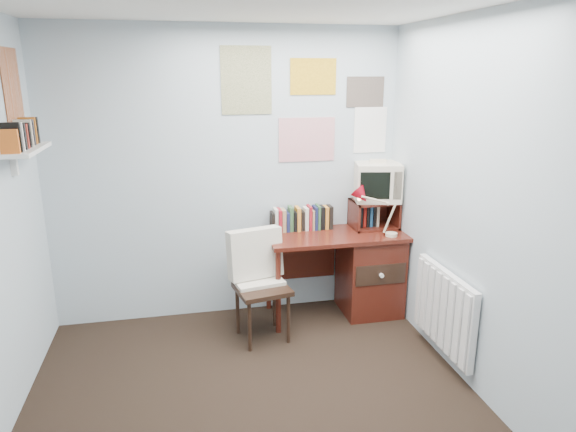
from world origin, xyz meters
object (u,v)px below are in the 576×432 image
crt_tv (377,180)px  radiator (444,310)px  tv_riser (374,214)px  desk_lamp (392,215)px  desk_chair (262,289)px  wall_shelf (25,150)px  desk (364,269)px

crt_tv → radiator: (0.15, -1.06, -0.77)m
tv_riser → desk_lamp: bearing=-78.3°
desk_chair → crt_tv: 1.42m
crt_tv → wall_shelf: size_ratio=0.63×
crt_tv → desk: bearing=-125.2°
desk → wall_shelf: bearing=-171.6°
desk → desk_lamp: desk_lamp is taller
tv_riser → wall_shelf: 2.83m
desk_lamp → radiator: 0.94m
desk → wall_shelf: wall_shelf is taller
wall_shelf → radiator: bearing=-10.9°
desk_chair → wall_shelf: wall_shelf is taller
tv_riser → radiator: (0.17, -1.04, -0.47)m
desk → desk_lamp: 0.59m
desk → radiator: 0.97m
desk_chair → tv_riser: size_ratio=2.17×
desk_lamp → crt_tv: bearing=79.4°
desk_lamp → tv_riser: (-0.06, 0.27, -0.06)m
wall_shelf → desk_chair: bearing=2.7°
desk → desk_lamp: bearing=-43.1°
desk → tv_riser: bearing=43.0°
desk → radiator: bearing=-72.8°
tv_riser → wall_shelf: wall_shelf is taller
desk_chair → wall_shelf: 1.99m
desk → tv_riser: tv_riser is taller
tv_riser → desk_chair: bearing=-159.2°
wall_shelf → crt_tv: bearing=10.6°
desk_chair → desk_lamp: 1.27m
tv_riser → crt_tv: size_ratio=1.03×
desk_chair → tv_riser: bearing=10.0°
radiator → tv_riser: bearing=99.3°
desk → wall_shelf: size_ratio=1.94×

